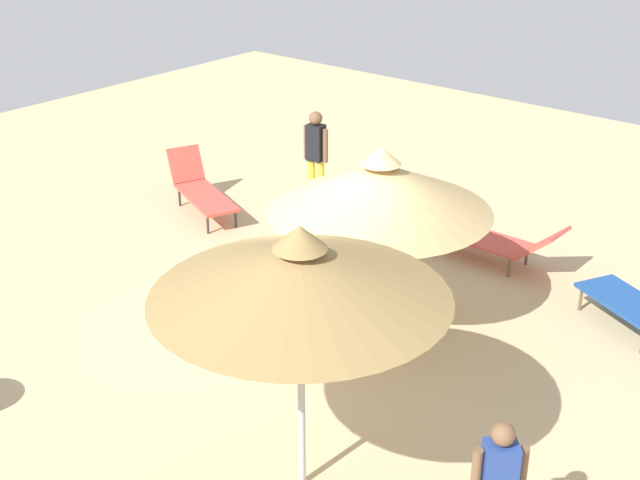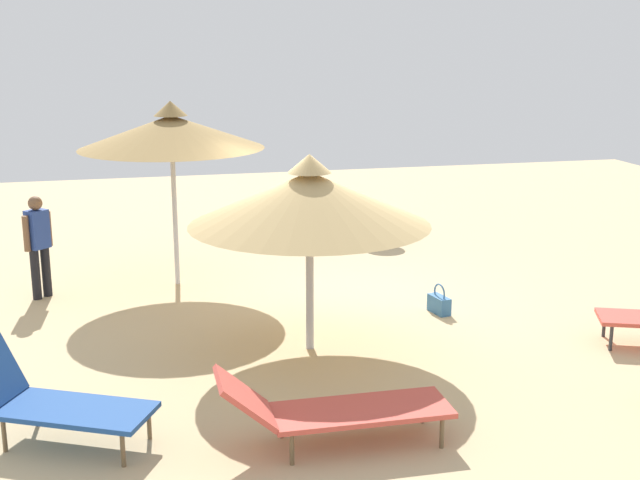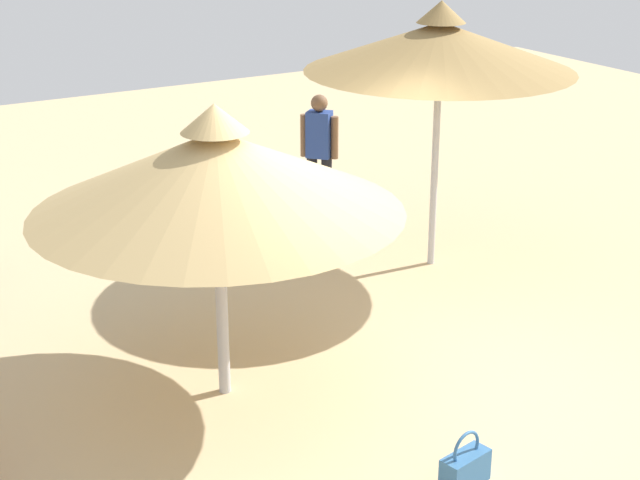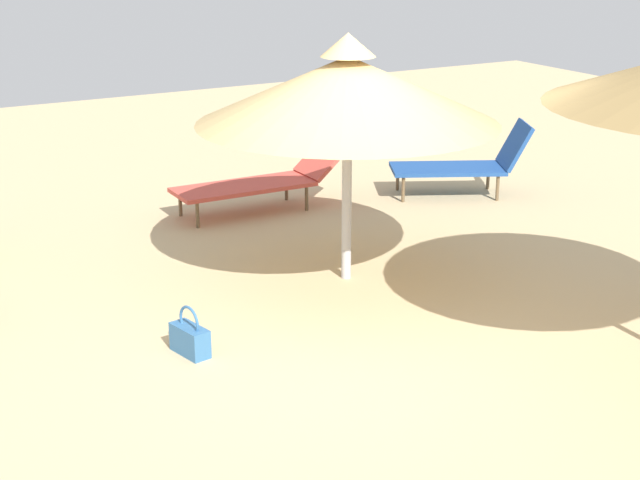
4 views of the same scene
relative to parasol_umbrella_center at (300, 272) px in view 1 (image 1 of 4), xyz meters
name	(u,v)px [view 1 (image 1 of 4)]	position (x,y,z in m)	size (l,w,h in m)	color
ground	(288,343)	(-1.93, 1.96, -2.40)	(24.00, 24.00, 0.10)	tan
parasol_umbrella_center	(300,272)	(0.00, 0.00, 0.00)	(2.76, 2.76, 2.80)	#B2B2B7
parasol_umbrella_back	(380,187)	(-1.39, 3.13, -0.47)	(2.89, 2.89, 2.41)	#B2B2B7
lounge_chair_front	(200,189)	(-5.90, 4.19, -1.93)	(1.98, 1.26, 0.94)	#CC4C3F
lounge_chair_near_left	(494,239)	(-1.03, 5.62, -1.96)	(2.20, 0.66, 0.80)	#CC4C3F
person_standing_far_left	(316,152)	(-4.55, 5.66, -1.37)	(0.48, 0.25, 1.70)	yellow
handbag	(222,287)	(-3.42, 2.25, -2.21)	(0.23, 0.40, 0.42)	#336699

